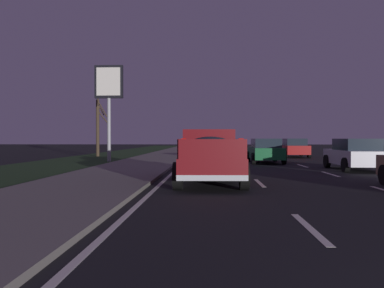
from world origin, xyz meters
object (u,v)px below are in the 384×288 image
(pickup_truck, at_px, (209,155))
(bare_tree_far, at_px, (98,125))
(sedan_white, at_px, (355,154))
(sedan_red, at_px, (294,148))
(sedan_green, at_px, (265,151))
(gas_price_sign, at_px, (109,90))

(pickup_truck, height_order, bare_tree_far, bare_tree_far)
(sedan_white, bearing_deg, sedan_red, 0.62)
(pickup_truck, distance_m, bare_tree_far, 21.85)
(sedan_red, xyz_separation_m, bare_tree_far, (0.70, 16.58, 1.89))
(pickup_truck, distance_m, sedan_green, 11.78)
(sedan_red, distance_m, sedan_white, 13.06)
(pickup_truck, xyz_separation_m, sedan_green, (11.24, -3.53, -0.20))
(sedan_red, relative_size, gas_price_sign, 0.69)
(sedan_red, bearing_deg, sedan_green, 155.68)
(sedan_white, relative_size, bare_tree_far, 0.78)
(sedan_white, xyz_separation_m, bare_tree_far, (13.76, 16.73, 1.89))
(pickup_truck, relative_size, bare_tree_far, 0.96)
(gas_price_sign, xyz_separation_m, bare_tree_far, (7.30, 2.86, -2.15))
(pickup_truck, xyz_separation_m, sedan_white, (5.79, -7.11, -0.20))
(pickup_truck, height_order, sedan_white, pickup_truck)
(sedan_white, bearing_deg, pickup_truck, 129.16)
(sedan_white, distance_m, gas_price_sign, 15.82)
(pickup_truck, distance_m, sedan_white, 9.17)
(sedan_white, bearing_deg, bare_tree_far, 50.55)
(sedan_white, relative_size, gas_price_sign, 0.69)
(sedan_green, bearing_deg, gas_price_sign, 84.35)
(gas_price_sign, bearing_deg, sedan_red, -64.30)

